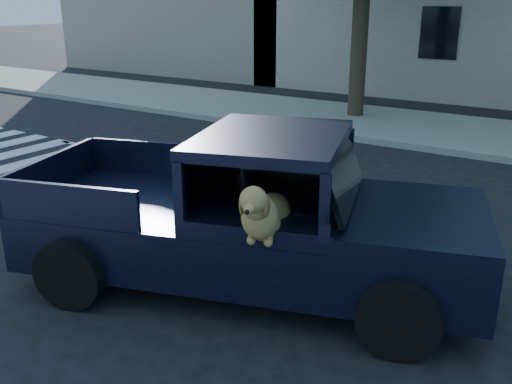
% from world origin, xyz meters
% --- Properties ---
extents(ground, '(120.00, 120.00, 0.00)m').
position_xyz_m(ground, '(0.00, 0.00, 0.00)').
color(ground, black).
rests_on(ground, ground).
extents(far_sidewalk, '(60.00, 4.00, 0.15)m').
position_xyz_m(far_sidewalk, '(0.00, 9.20, 0.07)').
color(far_sidewalk, gray).
rests_on(far_sidewalk, ground).
extents(pickup_truck, '(5.60, 3.54, 1.87)m').
position_xyz_m(pickup_truck, '(-1.16, -0.08, 0.63)').
color(pickup_truck, black).
rests_on(pickup_truck, ground).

